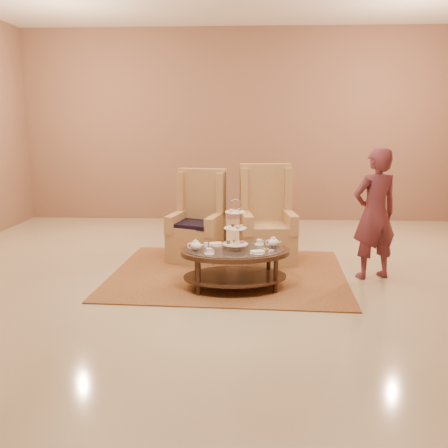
# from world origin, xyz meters

# --- Properties ---
(ground) EXTENTS (8.00, 8.00, 0.00)m
(ground) POSITION_xyz_m (0.00, 0.00, 0.00)
(ground) COLOR #BDB08C
(ground) RESTS_ON ground
(ceiling) EXTENTS (8.00, 8.00, 0.02)m
(ceiling) POSITION_xyz_m (0.00, 0.00, 0.00)
(ceiling) COLOR silver
(ceiling) RESTS_ON ground
(wall_back) EXTENTS (8.00, 0.04, 3.50)m
(wall_back) POSITION_xyz_m (0.00, 4.00, 1.75)
(wall_back) COLOR #89614A
(wall_back) RESTS_ON ground
(rug) EXTENTS (2.90, 2.46, 0.01)m
(rug) POSITION_xyz_m (-0.05, 0.45, 0.01)
(rug) COLOR olive
(rug) RESTS_ON ground
(tea_table) EXTENTS (1.30, 0.99, 1.00)m
(tea_table) POSITION_xyz_m (0.04, -0.08, 0.37)
(tea_table) COLOR black
(tea_table) RESTS_ON ground
(armchair_left) EXTENTS (0.78, 0.80, 1.20)m
(armchair_left) POSITION_xyz_m (-0.49, 1.16, 0.41)
(armchair_left) COLOR tan
(armchair_left) RESTS_ON ground
(armchair_right) EXTENTS (0.76, 0.78, 1.27)m
(armchair_right) POSITION_xyz_m (0.43, 1.14, 0.43)
(armchair_right) COLOR tan
(armchair_right) RESTS_ON ground
(person) EXTENTS (0.65, 0.53, 1.54)m
(person) POSITION_xyz_m (1.65, 0.40, 0.77)
(person) COLOR #5C272F
(person) RESTS_ON ground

